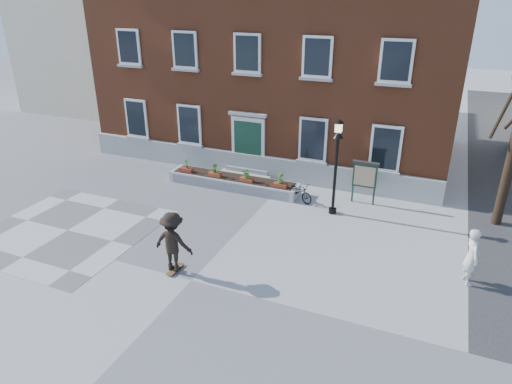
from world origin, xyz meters
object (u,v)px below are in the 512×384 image
at_px(lamp_post, 337,154).
at_px(bicycle, 298,191).
at_px(bystander, 472,257).
at_px(notice_board, 365,176).
at_px(skateboarder, 173,242).

bearing_deg(lamp_post, bicycle, 159.80).
height_order(bystander, lamp_post, lamp_post).
height_order(bicycle, notice_board, notice_board).
bearing_deg(notice_board, bicycle, -162.70).
distance_m(bystander, lamp_post, 6.16).
xyz_separation_m(notice_board, skateboarder, (-4.58, -7.57, -0.19)).
bearing_deg(skateboarder, bystander, 19.00).
xyz_separation_m(bystander, skateboarder, (-8.70, -3.00, 0.15)).
bearing_deg(skateboarder, notice_board, 58.84).
relative_size(notice_board, skateboarder, 0.90).
height_order(bystander, skateboarder, skateboarder).
height_order(bicycle, lamp_post, lamp_post).
relative_size(bicycle, skateboarder, 0.76).
bearing_deg(skateboarder, lamp_post, 59.26).
bearing_deg(lamp_post, notice_board, 57.07).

